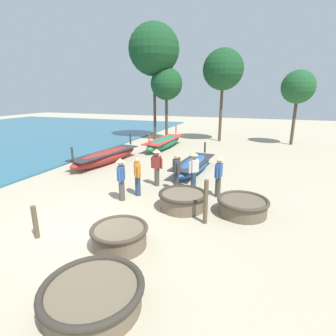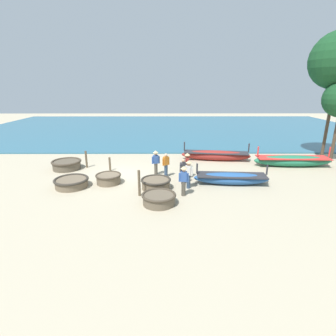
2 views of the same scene
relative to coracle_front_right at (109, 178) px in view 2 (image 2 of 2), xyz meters
name	(u,v)px [view 2 (image 2 of 2)]	position (x,y,z in m)	size (l,w,h in m)	color
ground_plane	(119,175)	(-1.48, 0.39, -0.31)	(80.00, 80.00, 0.00)	tan
sea	(173,128)	(-21.16, 4.39, -0.26)	(28.00, 52.00, 0.10)	#2D667F
coracle_front_right	(109,178)	(0.00, 0.00, 0.00)	(1.54, 1.54, 0.58)	brown
coracle_far_left	(67,164)	(-2.88, -3.58, 0.03)	(2.05, 2.05, 0.63)	brown
coracle_far_right	(156,183)	(0.89, 2.91, 0.02)	(1.74, 1.74, 0.61)	brown
coracle_upturned	(71,182)	(0.59, -2.04, -0.02)	(1.98, 1.98, 0.54)	brown
coracle_center	(159,198)	(2.94, 3.14, -0.01)	(1.73, 1.73, 0.56)	brown
long_boat_green_hull	(231,178)	(0.14, 7.40, 0.04)	(1.47, 4.54, 1.24)	#285693
long_boat_blue_hull	(216,155)	(-5.14, 7.41, 0.09)	(1.79, 5.52, 1.42)	maroon
long_boat_red_hull	(292,161)	(-3.50, 12.76, 0.10)	(1.46, 5.63, 1.46)	#237551
fisherman_with_hat	(183,171)	(0.12, 4.51, 0.52)	(0.38, 0.44, 1.57)	#383842
fisherman_standing_right	(189,172)	(0.80, 4.78, 0.64)	(0.38, 0.45, 1.67)	#2D425B
fisherman_standing_left	(187,164)	(-0.88, 4.82, 0.64)	(0.53, 0.36, 1.67)	#4C473D
fisherman_by_coracle	(184,179)	(1.89, 4.43, 0.64)	(0.36, 0.53, 1.67)	#4C473D
fisherman_crouching	(166,165)	(-1.16, 3.48, 0.52)	(0.38, 0.45, 1.57)	#2D425B
fisherman_hauling	(156,161)	(-1.51, 2.82, 0.64)	(0.36, 0.52, 1.67)	#4C473D
mooring_post_shoreline	(139,183)	(1.88, 2.06, 0.41)	(0.14, 0.14, 1.44)	brown
mooring_post_mid_beach	(86,159)	(-3.22, -2.26, 0.30)	(0.14, 0.14, 1.23)	brown
mooring_post_inland	(110,164)	(-2.45, -0.42, 0.17)	(0.14, 0.14, 0.97)	brown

